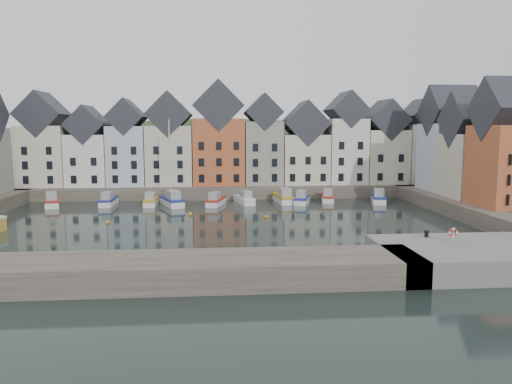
{
  "coord_description": "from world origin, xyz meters",
  "views": [
    {
      "loc": [
        -0.84,
        -58.97,
        11.73
      ],
      "look_at": [
        4.72,
        6.0,
        3.34
      ],
      "focal_mm": 35.0,
      "sensor_mm": 36.0,
      "label": 1
    }
  ],
  "objects": [
    {
      "name": "boat_e",
      "position": [
        -0.56,
        16.55,
        0.69
      ],
      "size": [
        3.34,
        6.28,
        2.31
      ],
      "rotation": [
        0.0,
        0.0,
        -0.26
      ],
      "color": "silver",
      "rests_on": "ground"
    },
    {
      "name": "boat_a",
      "position": [
        -25.22,
        17.64,
        0.74
      ],
      "size": [
        3.85,
        6.77,
        2.48
      ],
      "rotation": [
        0.0,
        0.0,
        0.3
      ],
      "color": "silver",
      "rests_on": "ground"
    },
    {
      "name": "mooring_buoys",
      "position": [
        -4.0,
        5.33,
        0.15
      ],
      "size": [
        20.5,
        5.5,
        0.5
      ],
      "color": "#C18716",
      "rests_on": "ground"
    },
    {
      "name": "boat_i",
      "position": [
        17.39,
        19.22,
        0.68
      ],
      "size": [
        2.81,
        6.14,
        2.27
      ],
      "rotation": [
        0.0,
        0.0,
        -0.17
      ],
      "color": "silver",
      "rests_on": "ground"
    },
    {
      "name": "near_quay",
      "position": [
        22.0,
        -20.0,
        1.0
      ],
      "size": [
        18.0,
        10.0,
        2.0
      ],
      "primitive_type": "cube",
      "color": "#60605E",
      "rests_on": "ground"
    },
    {
      "name": "boat_d",
      "position": [
        -7.16,
        16.62,
        0.86
      ],
      "size": [
        4.44,
        7.23,
        13.22
      ],
      "rotation": [
        0.0,
        0.0,
        0.36
      ],
      "color": "silver",
      "rests_on": "ground"
    },
    {
      "name": "right_quay",
      "position": [
        37.0,
        3.0,
        1.0
      ],
      "size": [
        14.0,
        54.0,
        2.0
      ],
      "primitive_type": "cube",
      "color": "#443A34",
      "rests_on": "ground"
    },
    {
      "name": "far_quay",
      "position": [
        0.0,
        30.0,
        1.0
      ],
      "size": [
        90.0,
        16.0,
        2.0
      ],
      "primitive_type": "cube",
      "color": "#443A34",
      "rests_on": "ground"
    },
    {
      "name": "mooring_bollard",
      "position": [
        18.19,
        -16.5,
        2.31
      ],
      "size": [
        0.48,
        0.48,
        0.56
      ],
      "color": "black",
      "rests_on": "near_quay"
    },
    {
      "name": "hillside",
      "position": [
        0.02,
        56.0,
        -17.96
      ],
      "size": [
        153.6,
        70.4,
        64.0
      ],
      "color": "#1E2F17",
      "rests_on": "ground"
    },
    {
      "name": "boat_j",
      "position": [
        25.15,
        17.17,
        0.75
      ],
      "size": [
        3.6,
        6.82,
        2.5
      ],
      "rotation": [
        0.0,
        0.0,
        -0.25
      ],
      "color": "silver",
      "rests_on": "ground"
    },
    {
      "name": "near_wall",
      "position": [
        -10.0,
        -22.0,
        1.0
      ],
      "size": [
        50.0,
        6.0,
        2.0
      ],
      "primitive_type": "cube",
      "color": "#443A34",
      "rests_on": "ground"
    },
    {
      "name": "far_terrace",
      "position": [
        3.21,
        28.0,
        8.88
      ],
      "size": [
        72.37,
        8.16,
        17.78
      ],
      "color": "beige",
      "rests_on": "far_quay"
    },
    {
      "name": "boat_g",
      "position": [
        10.15,
        18.39,
        0.77
      ],
      "size": [
        2.78,
        6.94,
        2.6
      ],
      "rotation": [
        0.0,
        0.0,
        0.1
      ],
      "color": "silver",
      "rests_on": "ground"
    },
    {
      "name": "right_terrace",
      "position": [
        36.0,
        8.07,
        8.91
      ],
      "size": [
        8.3,
        24.25,
        16.36
      ],
      "color": "silver",
      "rests_on": "right_quay"
    },
    {
      "name": "boat_f",
      "position": [
        3.93,
        17.9,
        0.69
      ],
      "size": [
        3.28,
        6.26,
        2.3
      ],
      "rotation": [
        0.0,
        0.0,
        0.25
      ],
      "color": "silver",
      "rests_on": "ground"
    },
    {
      "name": "ground",
      "position": [
        0.0,
        0.0,
        0.0
      ],
      "size": [
        260.0,
        260.0,
        0.0
      ],
      "primitive_type": "plane",
      "color": "black",
      "rests_on": "ground"
    },
    {
      "name": "boat_c",
      "position": [
        -10.46,
        17.52,
        0.67
      ],
      "size": [
        1.89,
        5.9,
        2.26
      ],
      "rotation": [
        0.0,
        0.0,
        0.01
      ],
      "color": "silver",
      "rests_on": "ground"
    },
    {
      "name": "life_ring_post",
      "position": [
        19.44,
        -18.92,
        2.86
      ],
      "size": [
        0.8,
        0.17,
        1.3
      ],
      "color": "gray",
      "rests_on": "near_quay"
    },
    {
      "name": "boat_h",
      "position": [
        12.89,
        17.27,
        0.7
      ],
      "size": [
        3.57,
        6.41,
        2.35
      ],
      "rotation": [
        0.0,
        0.0,
        -0.29
      ],
      "color": "silver",
      "rests_on": "ground"
    },
    {
      "name": "boat_b",
      "position": [
        -16.92,
        17.99,
        0.7
      ],
      "size": [
        1.96,
        6.12,
        2.34
      ],
      "rotation": [
        0.0,
        0.0,
        -0.01
      ],
      "color": "silver",
      "rests_on": "ground"
    }
  ]
}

